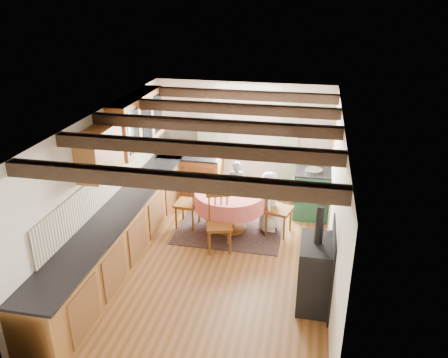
% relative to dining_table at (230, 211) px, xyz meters
% --- Properties ---
extents(floor, '(3.60, 5.50, 0.00)m').
position_rel_dining_table_xyz_m(floor, '(-0.04, -1.15, -0.38)').
color(floor, brown).
rests_on(floor, ground).
extents(ceiling, '(3.60, 5.50, 0.00)m').
position_rel_dining_table_xyz_m(ceiling, '(-0.04, -1.15, 2.02)').
color(ceiling, white).
rests_on(ceiling, ground).
extents(wall_back, '(3.60, 0.00, 2.40)m').
position_rel_dining_table_xyz_m(wall_back, '(-0.04, 1.60, 0.82)').
color(wall_back, silver).
rests_on(wall_back, ground).
extents(wall_front, '(3.60, 0.00, 2.40)m').
position_rel_dining_table_xyz_m(wall_front, '(-0.04, -3.90, 0.82)').
color(wall_front, silver).
rests_on(wall_front, ground).
extents(wall_left, '(0.00, 5.50, 2.40)m').
position_rel_dining_table_xyz_m(wall_left, '(-1.84, -1.15, 0.82)').
color(wall_left, silver).
rests_on(wall_left, ground).
extents(wall_right, '(0.00, 5.50, 2.40)m').
position_rel_dining_table_xyz_m(wall_right, '(1.76, -1.15, 0.82)').
color(wall_right, silver).
rests_on(wall_right, ground).
extents(beam_a, '(3.60, 0.16, 0.16)m').
position_rel_dining_table_xyz_m(beam_a, '(-0.04, -3.15, 1.93)').
color(beam_a, '#37271A').
rests_on(beam_a, ceiling).
extents(beam_b, '(3.60, 0.16, 0.16)m').
position_rel_dining_table_xyz_m(beam_b, '(-0.04, -2.15, 1.93)').
color(beam_b, '#37271A').
rests_on(beam_b, ceiling).
extents(beam_c, '(3.60, 0.16, 0.16)m').
position_rel_dining_table_xyz_m(beam_c, '(-0.04, -1.15, 1.93)').
color(beam_c, '#37271A').
rests_on(beam_c, ceiling).
extents(beam_d, '(3.60, 0.16, 0.16)m').
position_rel_dining_table_xyz_m(beam_d, '(-0.04, -0.15, 1.93)').
color(beam_d, '#37271A').
rests_on(beam_d, ceiling).
extents(beam_e, '(3.60, 0.16, 0.16)m').
position_rel_dining_table_xyz_m(beam_e, '(-0.04, 0.85, 1.93)').
color(beam_e, '#37271A').
rests_on(beam_e, ceiling).
extents(splash_left, '(0.02, 4.50, 0.55)m').
position_rel_dining_table_xyz_m(splash_left, '(-1.82, -0.85, 0.82)').
color(splash_left, beige).
rests_on(splash_left, wall_left).
extents(splash_back, '(1.40, 0.02, 0.55)m').
position_rel_dining_table_xyz_m(splash_back, '(-1.04, 1.58, 0.82)').
color(splash_back, beige).
rests_on(splash_back, wall_back).
extents(base_cabinet_left, '(0.60, 5.30, 0.88)m').
position_rel_dining_table_xyz_m(base_cabinet_left, '(-1.54, -1.15, 0.06)').
color(base_cabinet_left, '#915826').
rests_on(base_cabinet_left, floor).
extents(base_cabinet_back, '(1.30, 0.60, 0.88)m').
position_rel_dining_table_xyz_m(base_cabinet_back, '(-1.09, 1.30, 0.06)').
color(base_cabinet_back, '#915826').
rests_on(base_cabinet_back, floor).
extents(worktop_left, '(0.64, 5.30, 0.04)m').
position_rel_dining_table_xyz_m(worktop_left, '(-1.52, -1.15, 0.52)').
color(worktop_left, black).
rests_on(worktop_left, base_cabinet_left).
extents(worktop_back, '(1.30, 0.64, 0.04)m').
position_rel_dining_table_xyz_m(worktop_back, '(-1.09, 1.28, 0.52)').
color(worktop_back, black).
rests_on(worktop_back, base_cabinet_back).
extents(wall_cabinet_glass, '(0.34, 1.80, 0.90)m').
position_rel_dining_table_xyz_m(wall_cabinet_glass, '(-1.67, 0.05, 1.57)').
color(wall_cabinet_glass, '#915826').
rests_on(wall_cabinet_glass, wall_left).
extents(wall_cabinet_solid, '(0.34, 0.90, 0.70)m').
position_rel_dining_table_xyz_m(wall_cabinet_solid, '(-1.67, -1.45, 1.52)').
color(wall_cabinet_solid, '#915826').
rests_on(wall_cabinet_solid, wall_left).
extents(window_frame, '(1.34, 0.03, 1.54)m').
position_rel_dining_table_xyz_m(window_frame, '(0.06, 1.59, 1.22)').
color(window_frame, white).
rests_on(window_frame, wall_back).
extents(window_pane, '(1.20, 0.01, 1.40)m').
position_rel_dining_table_xyz_m(window_pane, '(0.06, 1.59, 1.22)').
color(window_pane, white).
rests_on(window_pane, wall_back).
extents(curtain_left, '(0.35, 0.10, 2.10)m').
position_rel_dining_table_xyz_m(curtain_left, '(-0.79, 1.50, 0.72)').
color(curtain_left, '#ABC69D').
rests_on(curtain_left, wall_back).
extents(curtain_right, '(0.35, 0.10, 2.10)m').
position_rel_dining_table_xyz_m(curtain_right, '(0.91, 1.50, 0.72)').
color(curtain_right, '#ABC69D').
rests_on(curtain_right, wall_back).
extents(curtain_rod, '(2.00, 0.03, 0.03)m').
position_rel_dining_table_xyz_m(curtain_rod, '(0.06, 1.50, 1.82)').
color(curtain_rod, black).
rests_on(curtain_rod, wall_back).
extents(wall_picture, '(0.04, 0.50, 0.60)m').
position_rel_dining_table_xyz_m(wall_picture, '(1.73, 1.15, 1.32)').
color(wall_picture, gold).
rests_on(wall_picture, wall_right).
extents(wall_plate, '(0.30, 0.02, 0.30)m').
position_rel_dining_table_xyz_m(wall_plate, '(1.01, 1.57, 1.32)').
color(wall_plate, silver).
rests_on(wall_plate, wall_back).
extents(rug, '(1.90, 1.48, 0.01)m').
position_rel_dining_table_xyz_m(rug, '(0.00, 0.00, -0.38)').
color(rug, black).
rests_on(rug, floor).
extents(dining_table, '(1.27, 1.27, 0.77)m').
position_rel_dining_table_xyz_m(dining_table, '(0.00, 0.00, 0.00)').
color(dining_table, '#B64E43').
rests_on(dining_table, floor).
extents(chair_near, '(0.53, 0.54, 0.98)m').
position_rel_dining_table_xyz_m(chair_near, '(-0.05, -0.71, 0.11)').
color(chair_near, brown).
rests_on(chair_near, floor).
extents(chair_left, '(0.48, 0.46, 0.99)m').
position_rel_dining_table_xyz_m(chair_left, '(-0.80, -0.01, 0.11)').
color(chair_left, brown).
rests_on(chair_left, floor).
extents(chair_right, '(0.55, 0.54, 1.02)m').
position_rel_dining_table_xyz_m(chair_right, '(0.88, 0.05, 0.13)').
color(chair_right, brown).
rests_on(chair_right, floor).
extents(aga_range, '(0.67, 1.03, 0.95)m').
position_rel_dining_table_xyz_m(aga_range, '(1.43, 1.06, 0.09)').
color(aga_range, '#1A4A31').
rests_on(aga_range, floor).
extents(cast_iron_stove, '(0.46, 0.76, 1.52)m').
position_rel_dining_table_xyz_m(cast_iron_stove, '(1.54, -1.82, 0.38)').
color(cast_iron_stove, black).
rests_on(cast_iron_stove, floor).
extents(child_far, '(0.40, 0.27, 1.06)m').
position_rel_dining_table_xyz_m(child_far, '(-0.02, 0.77, 0.14)').
color(child_far, '#45555A').
rests_on(child_far, floor).
extents(child_right, '(0.37, 0.56, 1.12)m').
position_rel_dining_table_xyz_m(child_right, '(0.68, 0.16, 0.18)').
color(child_right, beige).
rests_on(child_right, floor).
extents(bowl_a, '(0.30, 0.30, 0.05)m').
position_rel_dining_table_xyz_m(bowl_a, '(0.26, 0.07, 0.41)').
color(bowl_a, silver).
rests_on(bowl_a, dining_table).
extents(bowl_b, '(0.22, 0.22, 0.05)m').
position_rel_dining_table_xyz_m(bowl_b, '(0.15, 0.28, 0.41)').
color(bowl_b, silver).
rests_on(bowl_b, dining_table).
extents(cup, '(0.14, 0.14, 0.10)m').
position_rel_dining_table_xyz_m(cup, '(0.14, 0.19, 0.43)').
color(cup, silver).
rests_on(cup, dining_table).
extents(canister_tall, '(0.14, 0.14, 0.24)m').
position_rel_dining_table_xyz_m(canister_tall, '(-1.31, 1.31, 0.66)').
color(canister_tall, '#262628').
rests_on(canister_tall, worktop_back).
extents(canister_wide, '(0.16, 0.16, 0.18)m').
position_rel_dining_table_xyz_m(canister_wide, '(-0.95, 1.42, 0.63)').
color(canister_wide, '#262628').
rests_on(canister_wide, worktop_back).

